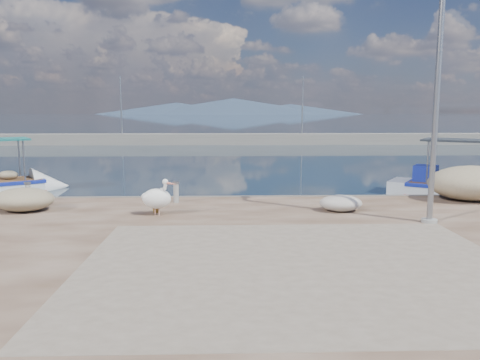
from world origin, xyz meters
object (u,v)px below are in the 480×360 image
at_px(boat_right, 460,192).
at_px(bollard_near, 176,191).
at_px(lamp_post, 436,106).
at_px(pelican, 157,198).

xyz_separation_m(boat_right, bollard_near, (-11.80, -3.32, 0.68)).
bearing_deg(bollard_near, lamp_post, -22.62).
distance_m(boat_right, lamp_post, 8.51).
height_order(boat_right, bollard_near, boat_right).
height_order(boat_right, lamp_post, lamp_post).
distance_m(boat_right, bollard_near, 12.28).
bearing_deg(boat_right, pelican, -123.01).
distance_m(pelican, bollard_near, 2.05).
relative_size(lamp_post, bollard_near, 9.40).
relative_size(boat_right, lamp_post, 0.88).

